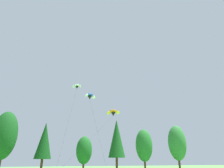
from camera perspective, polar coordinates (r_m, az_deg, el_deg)
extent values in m
ellipsoid|color=#144719|center=(54.61, -28.32, -12.67)|extent=(5.62, 5.62, 11.12)
cylinder|color=#472D19|center=(58.15, -19.55, -21.21)|extent=(0.63, 0.63, 3.32)
cone|color=#0F3D14|center=(58.37, -18.77, -14.98)|extent=(4.41, 4.41, 9.44)
cylinder|color=#472D19|center=(57.96, -8.22, -22.62)|extent=(0.54, 0.54, 2.33)
ellipsoid|color=#19561E|center=(58.00, -7.98, -18.19)|extent=(4.31, 4.31, 7.30)
cylinder|color=#472D19|center=(59.15, 1.39, -22.10)|extent=(0.66, 0.66, 3.72)
cone|color=#144719|center=(59.46, 1.33, -15.18)|extent=(4.75, 4.75, 10.60)
cylinder|color=#472D19|center=(64.71, 9.45, -22.06)|extent=(0.60, 0.60, 3.06)
ellipsoid|color=#236628|center=(64.85, 9.13, -16.86)|extent=(5.10, 5.10, 9.58)
cylinder|color=#472D19|center=(67.41, 18.77, -21.12)|extent=(0.63, 0.63, 3.37)
ellipsoid|color=#2D7033|center=(67.61, 18.11, -15.66)|extent=(5.43, 5.43, 10.54)
ellipsoid|color=white|center=(42.86, -9.98, -0.41)|extent=(1.40, 1.31, 0.68)
ellipsoid|color=silver|center=(42.53, -9.12, -0.59)|extent=(0.79, 0.90, 0.75)
ellipsoid|color=silver|center=(43.07, -10.86, -0.73)|extent=(0.84, 0.86, 0.75)
cone|color=black|center=(42.78, -9.98, -0.99)|extent=(0.88, 0.88, 0.54)
cylinder|color=black|center=(35.03, -12.34, -10.32)|extent=(3.84, 11.16, 15.90)
ellipsoid|color=blue|center=(45.54, -6.28, -3.13)|extent=(1.98, 1.76, 0.70)
ellipsoid|color=white|center=(46.08, -5.31, -3.76)|extent=(1.22, 1.25, 0.87)
ellipsoid|color=white|center=(44.85, -7.32, -3.18)|extent=(1.17, 1.17, 0.87)
cone|color=black|center=(45.43, -6.40, -3.92)|extent=(1.24, 1.24, 0.79)
cylinder|color=black|center=(39.64, -4.38, -12.58)|extent=(1.29, 9.03, 14.20)
ellipsoid|color=orange|center=(45.85, 0.34, -7.82)|extent=(2.06, 1.87, 1.01)
ellipsoid|color=yellow|center=(45.59, 1.68, -8.13)|extent=(1.13, 1.28, 1.12)
ellipsoid|color=yellow|center=(45.99, -0.98, -8.25)|extent=(1.22, 1.23, 1.12)
cone|color=black|center=(45.80, 0.37, -8.66)|extent=(1.32, 1.32, 0.82)
cylinder|color=black|center=(36.62, -5.69, -14.91)|extent=(12.82, 13.47, 11.16)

